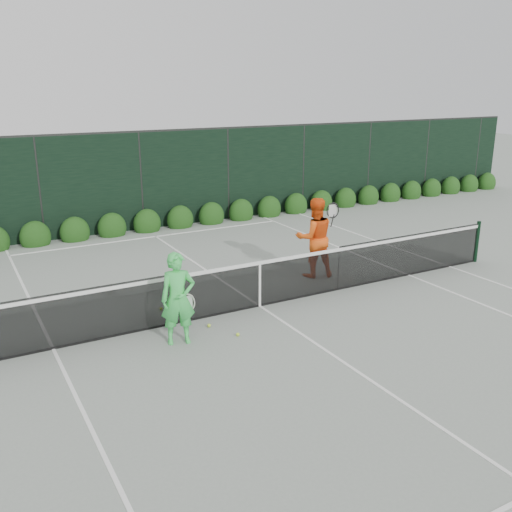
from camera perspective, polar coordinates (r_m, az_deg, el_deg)
ground at (r=11.85m, az=0.37°, el=-5.06°), size 80.00×80.00×0.00m
tennis_net at (r=11.65m, az=0.27°, el=-2.65°), size 12.90×0.10×1.07m
player_woman at (r=10.06m, az=-7.80°, el=-4.26°), size 0.69×0.52×1.66m
player_man at (r=13.48m, az=5.88°, el=1.85°), size 1.08×0.94×1.90m
court_lines at (r=11.85m, az=0.37°, el=-5.03°), size 11.03×23.83×0.01m
windscreen_fence at (r=9.20m, az=8.69°, el=-1.78°), size 32.00×21.07×3.06m
hedge_row at (r=18.06m, az=-10.83°, el=3.18°), size 31.66×0.65×0.94m
tennis_balls at (r=11.05m, az=-5.51°, el=-6.62°), size 0.87×1.93×0.07m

